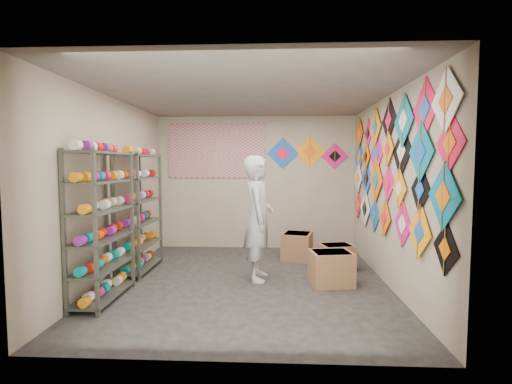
# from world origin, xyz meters

# --- Properties ---
(ground) EXTENTS (4.50, 4.50, 0.00)m
(ground) POSITION_xyz_m (0.00, 0.00, 0.00)
(ground) COLOR black
(room_walls) EXTENTS (4.50, 4.50, 4.50)m
(room_walls) POSITION_xyz_m (0.00, 0.00, 1.64)
(room_walls) COLOR tan
(room_walls) RESTS_ON ground
(shelf_rack_front) EXTENTS (0.40, 1.10, 1.90)m
(shelf_rack_front) POSITION_xyz_m (-1.78, -0.85, 0.95)
(shelf_rack_front) COLOR #4C5147
(shelf_rack_front) RESTS_ON ground
(shelf_rack_back) EXTENTS (0.40, 1.10, 1.90)m
(shelf_rack_back) POSITION_xyz_m (-1.78, 0.45, 0.95)
(shelf_rack_back) COLOR #4C5147
(shelf_rack_back) RESTS_ON ground
(string_spools) EXTENTS (0.12, 2.36, 0.12)m
(string_spools) POSITION_xyz_m (-1.78, -0.20, 1.05)
(string_spools) COLOR #EF1652
(string_spools) RESTS_ON ground
(kite_wall_display) EXTENTS (0.06, 4.26, 2.04)m
(kite_wall_display) POSITION_xyz_m (1.98, -0.03, 1.67)
(kite_wall_display) COLOR black
(kite_wall_display) RESTS_ON room_walls
(back_wall_kites) EXTENTS (1.64, 0.02, 0.70)m
(back_wall_kites) POSITION_xyz_m (1.03, 2.24, 1.95)
(back_wall_kites) COLOR blue
(back_wall_kites) RESTS_ON room_walls
(poster) EXTENTS (2.00, 0.01, 1.10)m
(poster) POSITION_xyz_m (-0.80, 2.23, 2.00)
(poster) COLOR #7C499E
(poster) RESTS_ON room_walls
(shopkeeper) EXTENTS (0.68, 0.46, 1.85)m
(shopkeeper) POSITION_xyz_m (0.15, 0.10, 0.92)
(shopkeeper) COLOR beige
(shopkeeper) RESTS_ON ground
(carton_a) EXTENTS (0.64, 0.56, 0.48)m
(carton_a) POSITION_xyz_m (1.20, -0.09, 0.24)
(carton_a) COLOR #91643F
(carton_a) RESTS_ON ground
(carton_b) EXTENTS (0.59, 0.52, 0.42)m
(carton_b) POSITION_xyz_m (1.40, 0.67, 0.21)
(carton_b) COLOR #91643F
(carton_b) RESTS_ON ground
(carton_c) EXTENTS (0.62, 0.65, 0.48)m
(carton_c) POSITION_xyz_m (0.80, 1.33, 0.24)
(carton_c) COLOR #91643F
(carton_c) RESTS_ON ground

